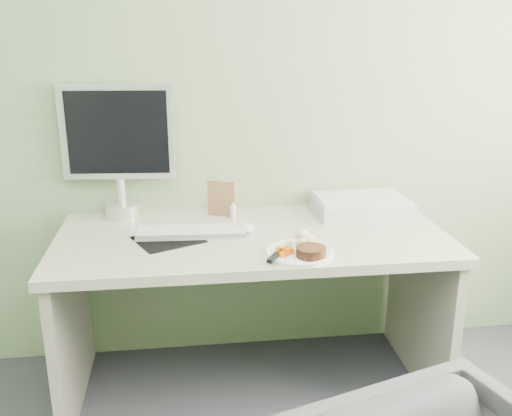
{
  "coord_description": "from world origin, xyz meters",
  "views": [
    {
      "loc": [
        -0.26,
        -0.57,
        1.54
      ],
      "look_at": [
        -0.0,
        1.5,
        0.88
      ],
      "focal_mm": 40.0,
      "sensor_mm": 36.0,
      "label": 1
    }
  ],
  "objects": [
    {
      "name": "wall_back",
      "position": [
        0.0,
        2.0,
        1.35
      ],
      "size": [
        3.5,
        0.0,
        3.5
      ],
      "primitive_type": "plane",
      "rotation": [
        1.57,
        0.0,
        0.0
      ],
      "color": "gray",
      "rests_on": "floor"
    },
    {
      "name": "desk",
      "position": [
        0.0,
        1.62,
        0.55
      ],
      "size": [
        1.6,
        0.75,
        0.73
      ],
      "color": "beige",
      "rests_on": "floor"
    },
    {
      "name": "plate",
      "position": [
        0.15,
        1.38,
        0.74
      ],
      "size": [
        0.26,
        0.26,
        0.01
      ],
      "primitive_type": "cylinder",
      "color": "white",
      "rests_on": "desk"
    },
    {
      "name": "steak",
      "position": [
        0.18,
        1.33,
        0.76
      ],
      "size": [
        0.12,
        0.12,
        0.04
      ],
      "primitive_type": "cylinder",
      "rotation": [
        0.0,
        0.0,
        -0.08
      ],
      "color": "black",
      "rests_on": "plate"
    },
    {
      "name": "potato_pile",
      "position": [
        0.19,
        1.42,
        0.77
      ],
      "size": [
        0.12,
        0.09,
        0.06
      ],
      "primitive_type": "ellipsoid",
      "rotation": [
        0.0,
        0.0,
        -0.05
      ],
      "color": "tan",
      "rests_on": "plate"
    },
    {
      "name": "carrot_heap",
      "position": [
        0.09,
        1.35,
        0.76
      ],
      "size": [
        0.07,
        0.07,
        0.04
      ],
      "primitive_type": "cube",
      "rotation": [
        0.0,
        0.0,
        0.37
      ],
      "color": "#FF6305",
      "rests_on": "plate"
    },
    {
      "name": "steak_knife",
      "position": [
        0.05,
        1.33,
        0.76
      ],
      "size": [
        0.13,
        0.2,
        0.02
      ],
      "rotation": [
        0.0,
        0.0,
        1.05
      ],
      "color": "silver",
      "rests_on": "plate"
    },
    {
      "name": "mousepad",
      "position": [
        -0.34,
        1.6,
        0.73
      ],
      "size": [
        0.31,
        0.3,
        0.0
      ],
      "primitive_type": "cube",
      "rotation": [
        0.0,
        0.0,
        0.43
      ],
      "color": "black",
      "rests_on": "desk"
    },
    {
      "name": "keyboard",
      "position": [
        -0.25,
        1.64,
        0.75
      ],
      "size": [
        0.45,
        0.15,
        0.02
      ],
      "primitive_type": "cube",
      "rotation": [
        0.0,
        0.0,
        -0.05
      ],
      "color": "white",
      "rests_on": "desk"
    },
    {
      "name": "computer_mouse",
      "position": [
        -0.02,
        1.66,
        0.75
      ],
      "size": [
        0.09,
        0.12,
        0.04
      ],
      "primitive_type": "ellipsoid",
      "rotation": [
        0.0,
        0.0,
        0.31
      ],
      "color": "white",
      "rests_on": "desk"
    },
    {
      "name": "photo_frame",
      "position": [
        -0.11,
        1.88,
        0.81
      ],
      "size": [
        0.12,
        0.07,
        0.16
      ],
      "primitive_type": "cube",
      "rotation": [
        0.0,
        0.0,
        -0.43
      ],
      "color": "#9B6448",
      "rests_on": "desk"
    },
    {
      "name": "eyedrop_bottle",
      "position": [
        -0.06,
        1.84,
        0.76
      ],
      "size": [
        0.03,
        0.03,
        0.08
      ],
      "color": "white",
      "rests_on": "desk"
    },
    {
      "name": "scanner",
      "position": [
        0.53,
        1.84,
        0.76
      ],
      "size": [
        0.43,
        0.29,
        0.07
      ],
      "primitive_type": "cube",
      "rotation": [
        0.0,
        0.0,
        0.02
      ],
      "color": "#A3A6AA",
      "rests_on": "desk"
    },
    {
      "name": "monitor",
      "position": [
        -0.55,
        1.94,
        1.06
      ],
      "size": [
        0.49,
        0.15,
        0.59
      ],
      "rotation": [
        0.0,
        0.0,
        -0.09
      ],
      "color": "silver",
      "rests_on": "desk"
    }
  ]
}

